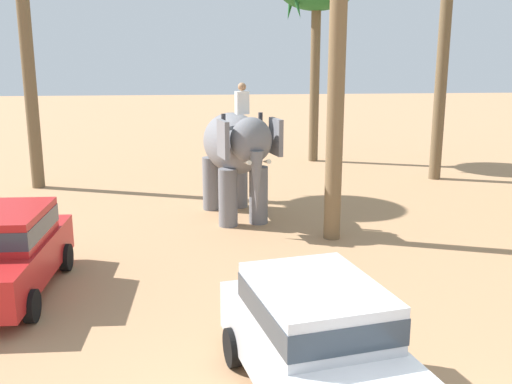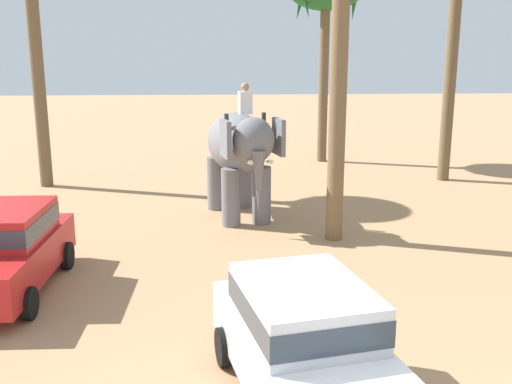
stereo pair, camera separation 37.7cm
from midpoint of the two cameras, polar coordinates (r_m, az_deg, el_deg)
name	(u,v)px [view 2 (the right image)]	position (r m, az deg, el deg)	size (l,w,h in m)	color
car_sedan_foreground	(305,339)	(8.22, 6.06, -13.92)	(2.49, 4.36, 1.70)	#B7BABF
car_parked_far_side	(4,247)	(12.65, -22.30, -4.93)	(1.95, 4.14, 1.70)	red
elephant_with_mahout	(240,150)	(16.68, -0.94, 4.10)	(2.32, 4.01, 3.88)	slate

